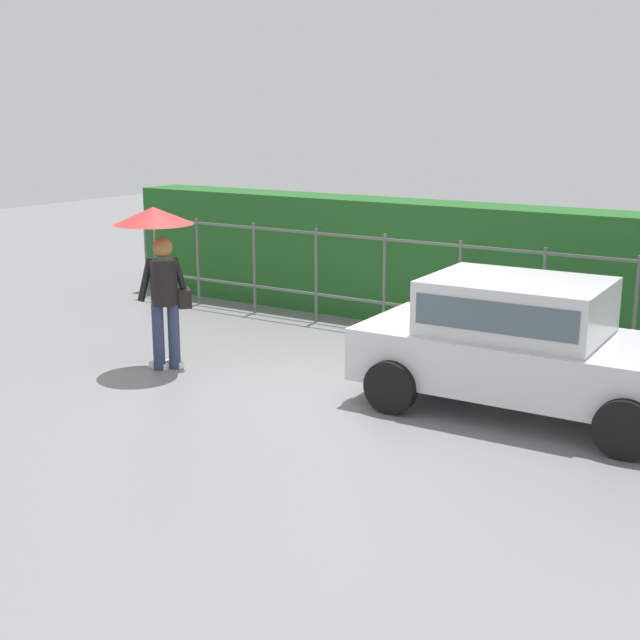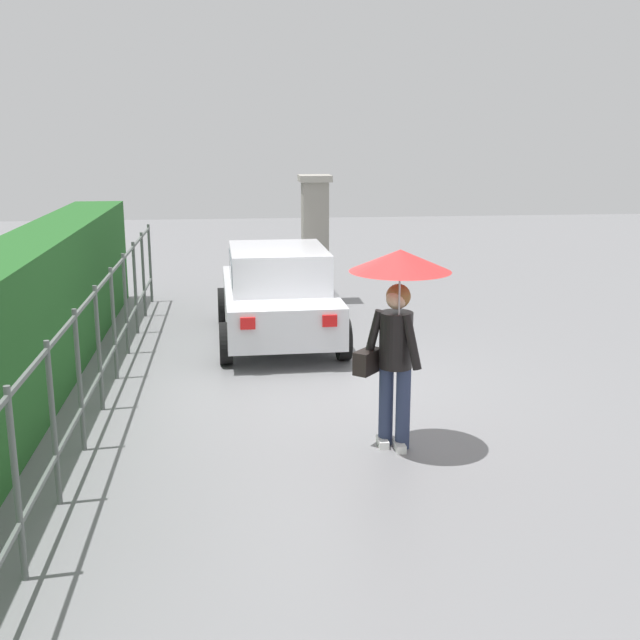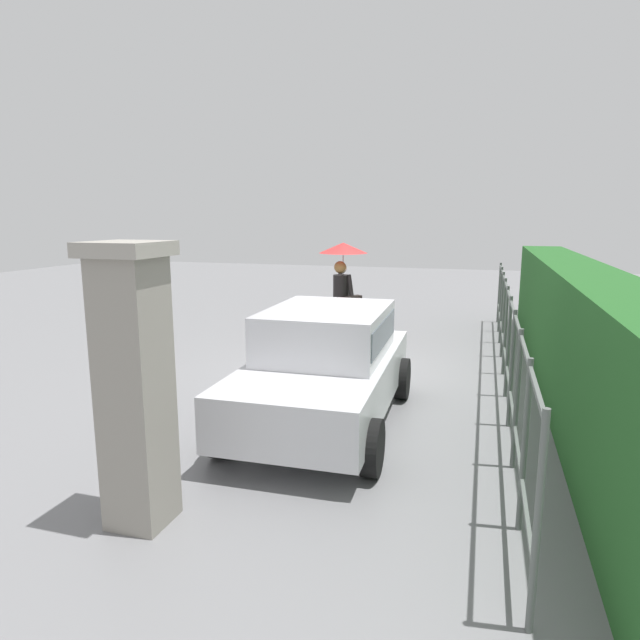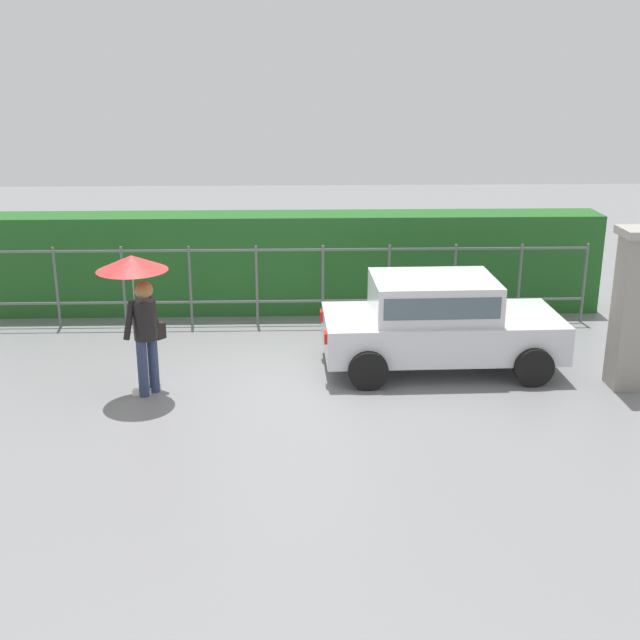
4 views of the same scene
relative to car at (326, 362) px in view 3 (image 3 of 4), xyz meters
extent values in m
plane|color=slate|center=(-2.24, -0.37, -0.80)|extent=(40.00, 40.00, 0.00)
cube|color=silver|center=(0.06, 0.00, -0.22)|extent=(3.74, 1.73, 0.60)
cube|color=silver|center=(-0.09, 0.00, 0.38)|extent=(1.93, 1.48, 0.60)
cube|color=#4C5B66|center=(-0.09, 0.00, 0.40)|extent=(1.78, 1.50, 0.33)
cylinder|color=black|center=(1.29, 0.87, -0.50)|extent=(0.60, 0.19, 0.60)
cylinder|color=black|center=(1.33, -0.81, -0.50)|extent=(0.60, 0.19, 0.60)
cylinder|color=black|center=(-1.21, 0.81, -0.50)|extent=(0.60, 0.19, 0.60)
cylinder|color=black|center=(-1.17, -0.87, -0.50)|extent=(0.60, 0.19, 0.60)
cube|color=red|center=(-1.81, 0.51, -0.07)|extent=(0.06, 0.20, 0.16)
cube|color=red|center=(-1.79, -0.59, -0.07)|extent=(0.06, 0.20, 0.16)
cylinder|color=#2D3856|center=(-4.47, -1.02, -0.37)|extent=(0.15, 0.15, 0.86)
cylinder|color=#2D3856|center=(-4.34, -0.87, -0.37)|extent=(0.15, 0.15, 0.86)
cube|color=white|center=(-4.52, -0.98, -0.76)|extent=(0.26, 0.10, 0.08)
cube|color=white|center=(-4.39, -0.83, -0.76)|extent=(0.26, 0.10, 0.08)
cylinder|color=black|center=(-4.41, -0.95, 0.35)|extent=(0.34, 0.34, 0.58)
sphere|color=#DBAD89|center=(-4.41, -0.95, 0.78)|extent=(0.22, 0.22, 0.22)
sphere|color=olive|center=(-4.38, -0.97, 0.80)|extent=(0.25, 0.25, 0.25)
cylinder|color=black|center=(-4.61, -1.06, 0.37)|extent=(0.21, 0.23, 0.56)
cylinder|color=black|center=(-4.33, -0.73, 0.37)|extent=(0.21, 0.23, 0.56)
cylinder|color=#B2B2B7|center=(-4.53, -0.94, 0.69)|extent=(0.02, 0.02, 0.77)
cone|color=red|center=(-4.53, -0.94, 1.18)|extent=(1.01, 1.01, 0.22)
cube|color=black|center=(-4.33, -0.67, 0.11)|extent=(0.36, 0.34, 0.24)
cube|color=gray|center=(2.71, -0.87, 0.35)|extent=(0.48, 0.48, 2.30)
cube|color=#9E998E|center=(2.71, -0.87, 1.56)|extent=(0.60, 0.60, 0.12)
cylinder|color=#59605B|center=(-7.80, 2.26, -0.05)|extent=(0.05, 0.05, 1.50)
cylinder|color=#59605B|center=(-6.59, 2.26, -0.05)|extent=(0.05, 0.05, 1.50)
cylinder|color=#59605B|center=(-5.37, 2.26, -0.05)|extent=(0.05, 0.05, 1.50)
cylinder|color=#59605B|center=(-4.16, 2.26, -0.05)|extent=(0.05, 0.05, 1.50)
cylinder|color=#59605B|center=(-2.95, 2.26, -0.05)|extent=(0.05, 0.05, 1.50)
cylinder|color=#59605B|center=(-1.74, 2.26, -0.05)|extent=(0.05, 0.05, 1.50)
cylinder|color=#59605B|center=(-0.53, 2.26, -0.05)|extent=(0.05, 0.05, 1.50)
cylinder|color=#59605B|center=(0.69, 2.26, -0.05)|extent=(0.05, 0.05, 1.50)
cylinder|color=#59605B|center=(1.90, 2.26, -0.05)|extent=(0.05, 0.05, 1.50)
cylinder|color=#59605B|center=(3.11, 2.26, -0.05)|extent=(0.05, 0.05, 1.50)
cube|color=#59605B|center=(-2.34, 2.26, 0.62)|extent=(10.91, 0.03, 0.04)
cube|color=#59605B|center=(-2.34, 2.26, -0.35)|extent=(10.91, 0.03, 0.04)
cube|color=#235B23|center=(-2.34, 3.22, 0.15)|extent=(11.91, 0.90, 1.90)
camera|label=1|loc=(3.01, -8.89, 2.44)|focal=48.10mm
camera|label=2|loc=(-11.96, 0.67, 2.41)|focal=44.00mm
camera|label=3|loc=(6.41, 1.86, 1.80)|focal=30.49mm
camera|label=4|loc=(-2.23, -12.05, 3.91)|focal=45.41mm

